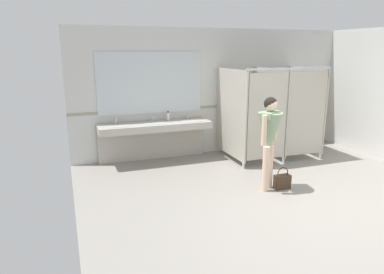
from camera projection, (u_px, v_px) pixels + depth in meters
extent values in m
cube|color=gray|center=(305.00, 208.00, 5.38)|extent=(6.60, 6.99, 0.10)
cube|color=silver|center=(219.00, 91.00, 8.01)|extent=(6.60, 0.12, 2.75)
cube|color=#9E937F|center=(220.00, 106.00, 8.03)|extent=(6.60, 0.01, 0.06)
cube|color=#B2ADA3|center=(155.00, 126.00, 7.28)|extent=(2.31, 0.59, 0.14)
cube|color=#B2ADA3|center=(153.00, 143.00, 7.62)|extent=(2.31, 0.08, 0.69)
cube|color=#ADADA8|center=(118.00, 128.00, 6.99)|extent=(0.42, 0.33, 0.11)
cylinder|color=silver|center=(116.00, 121.00, 7.18)|extent=(0.04, 0.04, 0.11)
cylinder|color=silver|center=(116.00, 119.00, 7.12)|extent=(0.03, 0.11, 0.03)
sphere|color=silver|center=(119.00, 122.00, 7.22)|extent=(0.04, 0.04, 0.04)
cube|color=#ADADA8|center=(155.00, 126.00, 7.25)|extent=(0.42, 0.33, 0.11)
cylinder|color=silver|center=(153.00, 119.00, 7.44)|extent=(0.04, 0.04, 0.11)
cylinder|color=silver|center=(153.00, 117.00, 7.38)|extent=(0.03, 0.11, 0.03)
sphere|color=silver|center=(156.00, 119.00, 7.48)|extent=(0.04, 0.04, 0.04)
cube|color=#ADADA8|center=(191.00, 123.00, 7.51)|extent=(0.42, 0.33, 0.11)
cylinder|color=silver|center=(187.00, 116.00, 7.70)|extent=(0.04, 0.04, 0.11)
cylinder|color=silver|center=(188.00, 115.00, 7.64)|extent=(0.03, 0.11, 0.03)
sphere|color=silver|center=(190.00, 117.00, 7.74)|extent=(0.04, 0.04, 0.04)
cube|color=silver|center=(151.00, 83.00, 7.35)|extent=(2.21, 0.02, 1.28)
cube|color=#B2AD9E|center=(231.00, 113.00, 7.36)|extent=(0.03, 1.39, 1.80)
cylinder|color=silver|center=(243.00, 166.00, 7.02)|extent=(0.05, 0.05, 0.12)
cube|color=#B2AD9E|center=(269.00, 110.00, 7.67)|extent=(0.03, 1.39, 1.80)
cylinder|color=silver|center=(283.00, 161.00, 7.33)|extent=(0.05, 0.05, 0.12)
cube|color=#B2AD9E|center=(305.00, 108.00, 7.98)|extent=(0.03, 1.39, 1.80)
cylinder|color=silver|center=(320.00, 156.00, 7.64)|extent=(0.05, 0.05, 0.12)
cube|color=#B2AD9E|center=(267.00, 117.00, 6.91)|extent=(0.85, 0.03, 1.70)
cube|color=#B2AD9E|center=(307.00, 114.00, 7.22)|extent=(0.85, 0.07, 1.70)
cube|color=#B7BABF|center=(290.00, 69.00, 6.85)|extent=(1.92, 0.04, 0.04)
cylinder|color=beige|center=(270.00, 166.00, 5.97)|extent=(0.11, 0.11, 0.77)
cylinder|color=beige|center=(266.00, 169.00, 5.82)|extent=(0.11, 0.11, 0.77)
cone|color=gray|center=(270.00, 133.00, 5.75)|extent=(0.56, 0.56, 0.66)
cube|color=gray|center=(271.00, 115.00, 5.68)|extent=(0.43, 0.37, 0.10)
cylinder|color=beige|center=(275.00, 125.00, 5.93)|extent=(0.08, 0.08, 0.49)
cylinder|color=beige|center=(264.00, 130.00, 5.54)|extent=(0.08, 0.08, 0.49)
sphere|color=beige|center=(271.00, 105.00, 5.64)|extent=(0.21, 0.21, 0.21)
sphere|color=black|center=(271.00, 104.00, 5.64)|extent=(0.21, 0.21, 0.21)
cube|color=#3F2D1E|center=(282.00, 182.00, 5.99)|extent=(0.27, 0.14, 0.24)
torus|color=#3F2D1E|center=(283.00, 173.00, 5.95)|extent=(0.21, 0.02, 0.21)
cylinder|color=white|center=(168.00, 117.00, 7.52)|extent=(0.07, 0.07, 0.16)
cylinder|color=black|center=(168.00, 112.00, 7.49)|extent=(0.03, 0.03, 0.04)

